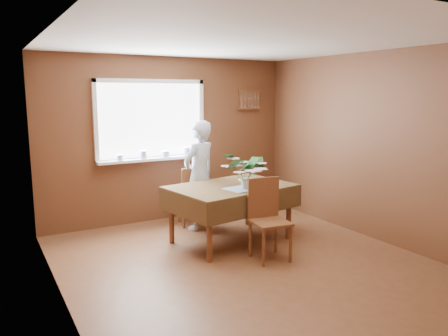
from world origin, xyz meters
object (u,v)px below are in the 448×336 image
dining_table (231,192)px  flower_bouquet (245,166)px  chair_near (267,215)px  chair_far (193,194)px  seated_woman (199,175)px

dining_table → flower_bouquet: flower_bouquet is taller
chair_near → chair_far: bearing=105.2°
dining_table → flower_bouquet: (0.06, -0.24, 0.38)m
chair_far → dining_table: bearing=110.6°
dining_table → chair_near: (0.08, -0.71, -0.14)m
chair_near → dining_table: bearing=103.5°
dining_table → chair_near: chair_near is taller
chair_far → seated_woman: (0.03, -0.16, 0.30)m
chair_near → seated_woman: bearing=104.9°
chair_far → chair_near: (0.22, -1.58, 0.03)m
chair_far → seated_woman: size_ratio=0.56×
chair_near → flower_bouquet: 0.71m
dining_table → chair_near: bearing=-92.8°
chair_near → seated_woman: seated_woman is taller
dining_table → seated_woman: bearing=90.0°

